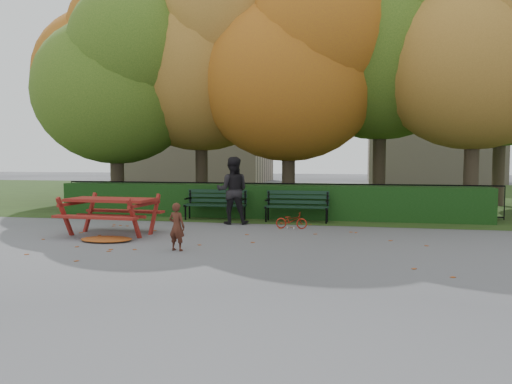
% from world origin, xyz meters
% --- Properties ---
extents(ground, '(90.00, 90.00, 0.00)m').
position_xyz_m(ground, '(0.00, 0.00, 0.00)').
color(ground, slate).
rests_on(ground, ground).
extents(grass_strip, '(90.00, 90.00, 0.00)m').
position_xyz_m(grass_strip, '(0.00, 14.00, 0.01)').
color(grass_strip, '#223514').
rests_on(grass_strip, ground).
extents(building_left, '(10.00, 7.00, 15.00)m').
position_xyz_m(building_left, '(-9.00, 26.00, 7.50)').
color(building_left, '#9F8F7A').
rests_on(building_left, ground).
extents(building_right, '(9.00, 6.00, 12.00)m').
position_xyz_m(building_right, '(8.00, 28.00, 6.00)').
color(building_right, '#9F8F7A').
rests_on(building_right, ground).
extents(hedge, '(13.00, 0.90, 1.00)m').
position_xyz_m(hedge, '(0.00, 4.50, 0.50)').
color(hedge, black).
rests_on(hedge, ground).
extents(iron_fence, '(14.00, 0.04, 1.02)m').
position_xyz_m(iron_fence, '(0.00, 5.30, 0.54)').
color(iron_fence, black).
rests_on(iron_fence, ground).
extents(tree_a, '(5.88, 5.60, 7.48)m').
position_xyz_m(tree_a, '(-5.19, 5.58, 4.52)').
color(tree_a, '#2F231B').
rests_on(tree_a, ground).
extents(tree_b, '(6.72, 6.40, 8.79)m').
position_xyz_m(tree_b, '(-2.44, 6.75, 5.40)').
color(tree_b, '#2F231B').
rests_on(tree_b, ground).
extents(tree_c, '(6.30, 6.00, 8.00)m').
position_xyz_m(tree_c, '(0.83, 5.96, 4.82)').
color(tree_c, '#2F231B').
rests_on(tree_c, ground).
extents(tree_d, '(7.14, 6.80, 9.58)m').
position_xyz_m(tree_d, '(3.88, 7.23, 5.98)').
color(tree_d, '#2F231B').
rests_on(tree_d, ground).
extents(tree_e, '(6.09, 5.80, 8.16)m').
position_xyz_m(tree_e, '(6.52, 5.77, 5.08)').
color(tree_e, '#2F231B').
rests_on(tree_e, ground).
extents(tree_f, '(6.93, 6.60, 9.19)m').
position_xyz_m(tree_f, '(-7.13, 9.24, 5.69)').
color(tree_f, '#2F231B').
rests_on(tree_f, ground).
extents(bench_left, '(1.80, 0.57, 0.88)m').
position_xyz_m(bench_left, '(-1.30, 3.70, 0.52)').
color(bench_left, black).
rests_on(bench_left, ground).
extents(bench_right, '(1.80, 0.57, 0.88)m').
position_xyz_m(bench_right, '(1.10, 3.70, 0.52)').
color(bench_right, black).
rests_on(bench_right, ground).
extents(picnic_table, '(2.11, 1.73, 0.99)m').
position_xyz_m(picnic_table, '(-2.93, 0.42, 0.68)').
color(picnic_table, maroon).
rests_on(picnic_table, ground).
extents(leaf_pile, '(1.31, 1.04, 0.08)m').
position_xyz_m(leaf_pile, '(-2.61, -0.40, 0.04)').
color(leaf_pile, brown).
rests_on(leaf_pile, ground).
extents(leaf_scatter, '(9.00, 5.70, 0.01)m').
position_xyz_m(leaf_scatter, '(0.00, 0.30, 0.01)').
color(leaf_scatter, brown).
rests_on(leaf_scatter, ground).
extents(child, '(0.39, 0.30, 0.95)m').
position_xyz_m(child, '(-0.68, -1.17, 0.48)').
color(child, '#462116').
rests_on(child, ground).
extents(adult, '(0.99, 0.83, 1.85)m').
position_xyz_m(adult, '(-0.59, 2.90, 0.93)').
color(adult, black).
rests_on(adult, ground).
extents(bicycle, '(0.81, 0.29, 0.42)m').
position_xyz_m(bicycle, '(1.13, 2.30, 0.21)').
color(bicycle, '#9C1A0E').
rests_on(bicycle, ground).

